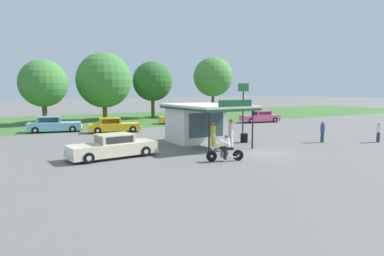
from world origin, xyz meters
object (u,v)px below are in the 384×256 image
featured_classic_sedan (113,147)px  parked_car_back_row_centre_right (260,117)px  gas_pump_nearside (213,137)px  gas_pump_offside (231,135)px  parked_car_back_row_left (114,126)px  roadside_pole_sign (243,101)px  spare_tire_stack (244,138)px  bystander_chatting_near_pumps (323,131)px  parked_car_back_row_right (54,125)px  bystander_admiring_sedan (379,132)px  motorcycle_with_rider (226,150)px  parked_car_back_row_centre_left (178,118)px

featured_classic_sedan → parked_car_back_row_centre_right: (23.35, 12.74, 0.00)m
gas_pump_nearside → gas_pump_offside: bearing=0.0°
parked_car_back_row_left → roadside_pole_sign: 13.09m
spare_tire_stack → bystander_chatting_near_pumps: bearing=-29.9°
parked_car_back_row_left → spare_tire_stack: size_ratio=7.43×
parked_car_back_row_right → bystander_admiring_sedan: size_ratio=3.46×
parked_car_back_row_centre_right → gas_pump_offside: bearing=-137.6°
motorcycle_with_rider → parked_car_back_row_centre_left: motorcycle_with_rider is taller
parked_car_back_row_right → gas_pump_nearside: bearing=-63.4°
bystander_chatting_near_pumps → bystander_admiring_sedan: bearing=-29.3°
bystander_admiring_sedan → parked_car_back_row_right: bearing=136.9°
featured_classic_sedan → bystander_admiring_sedan: bearing=-13.0°
gas_pump_offside → bystander_chatting_near_pumps: (7.93, -1.65, -0.05)m
parked_car_back_row_right → parked_car_back_row_centre_left: bearing=4.8°
featured_classic_sedan → bystander_chatting_near_pumps: 16.62m
spare_tire_stack → gas_pump_offside: bearing=-148.7°
parked_car_back_row_centre_right → roadside_pole_sign: 14.75m
roadside_pole_sign → spare_tire_stack: 4.05m
featured_classic_sedan → roadside_pole_sign: (12.64, 2.94, 2.59)m
parked_car_back_row_left → spare_tire_stack: parked_car_back_row_left is taller
parked_car_back_row_left → spare_tire_stack: bearing=-58.5°
gas_pump_offside → bystander_admiring_sedan: gas_pump_offside is taller
parked_car_back_row_centre_right → spare_tire_stack: 17.31m
gas_pump_nearside → parked_car_back_row_left: gas_pump_nearside is taller
parked_car_back_row_left → parked_car_back_row_centre_right: bearing=1.3°
roadside_pole_sign → spare_tire_stack: (-1.68, -2.28, -2.90)m
bystander_admiring_sedan → motorcycle_with_rider: bearing=178.7°
gas_pump_nearside → spare_tire_stack: (4.01, 1.50, -0.55)m
parked_car_back_row_left → bystander_chatting_near_pumps: 19.40m
featured_classic_sedan → bystander_chatting_near_pumps: bearing=-8.6°
spare_tire_stack → roadside_pole_sign: bearing=53.7°
gas_pump_nearside → parked_car_back_row_right: (-8.21, 16.36, -0.19)m
bystander_chatting_near_pumps → bystander_admiring_sedan: 4.56m
bystander_admiring_sedan → parked_car_back_row_centre_left: bearing=107.9°
gas_pump_offside → bystander_admiring_sedan: bearing=-18.0°
featured_classic_sedan → parked_car_back_row_centre_left: (13.45, 16.75, 0.01)m
motorcycle_with_rider → spare_tire_stack: motorcycle_with_rider is taller
parked_car_back_row_centre_right → spare_tire_stack: parked_car_back_row_centre_right is taller
parked_car_back_row_centre_left → bystander_admiring_sedan: (6.95, -21.46, 0.16)m
gas_pump_offside → featured_classic_sedan: 8.54m
motorcycle_with_rider → roadside_pole_sign: roadside_pole_sign is taller
featured_classic_sedan → parked_car_back_row_left: (3.85, 12.28, -0.02)m
parked_car_back_row_centre_left → spare_tire_stack: size_ratio=7.13×
parked_car_back_row_left → roadside_pole_sign: size_ratio=1.12×
parked_car_back_row_right → featured_classic_sedan: bearing=-85.4°
parked_car_back_row_right → gas_pump_offside: bearing=-59.2°
motorcycle_with_rider → spare_tire_stack: 7.46m
featured_classic_sedan → parked_car_back_row_left: 12.87m
motorcycle_with_rider → bystander_chatting_near_pumps: bearing=9.8°
bystander_chatting_near_pumps → spare_tire_stack: size_ratio=2.38×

